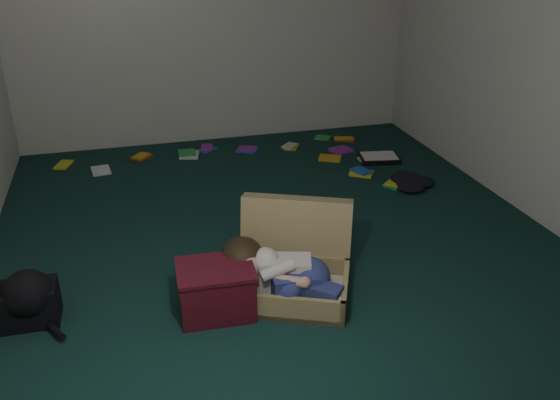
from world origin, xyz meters
name	(u,v)px	position (x,y,z in m)	size (l,w,h in m)	color
floor	(275,235)	(0.00, 0.00, 0.00)	(4.50, 4.50, 0.00)	#0F2B26
wall_back	(214,12)	(0.00, 2.25, 1.30)	(4.50, 4.50, 0.00)	silver
wall_front	(460,198)	(0.00, -2.25, 1.30)	(4.50, 4.50, 0.00)	silver
wall_right	(540,42)	(2.00, 0.00, 1.30)	(4.50, 4.50, 0.00)	silver
suitcase	(292,263)	(-0.06, -0.67, 0.16)	(0.93, 0.92, 0.52)	tan
person	(280,272)	(-0.18, -0.81, 0.20)	(0.67, 0.58, 0.32)	silver
maroon_bin	(216,290)	(-0.57, -0.83, 0.15)	(0.46, 0.37, 0.31)	#490E1A
backpack	(27,303)	(-1.62, -0.64, 0.13)	(0.42, 0.34, 0.25)	black
clothing_pile	(417,179)	(1.42, 0.54, 0.06)	(0.39, 0.32, 0.13)	black
paper_tray	(379,158)	(1.37, 1.19, 0.03)	(0.41, 0.33, 0.05)	black
book_scatter	(265,156)	(0.33, 1.57, 0.01)	(3.05, 1.55, 0.02)	yellow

